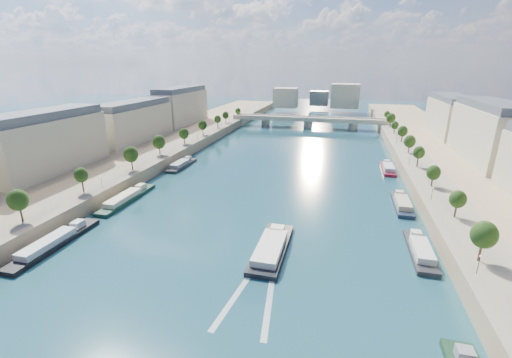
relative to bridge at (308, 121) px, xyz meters
The scene contains 16 objects.
ground 130.91m from the bridge, 90.00° to the right, with size 700.00×700.00×0.00m, color #0D2B39.
quay_left 149.34m from the bridge, 118.83° to the right, with size 44.00×520.00×5.00m, color #9E8460.
quay_right 149.34m from the bridge, 61.17° to the right, with size 44.00×520.00×5.00m, color #9E8460.
pave_left 142.69m from the bridge, 113.54° to the right, with size 14.00×520.00×0.10m, color gray.
pave_right 142.69m from the bridge, 66.46° to the right, with size 14.00×520.00×0.10m, color gray.
trees_left 140.16m from the bridge, 113.12° to the right, with size 4.80×268.80×8.26m.
trees_right 132.85m from the bridge, 65.52° to the right, with size 4.80×268.80×8.26m.
lamps_left 150.30m from the bridge, 110.45° to the right, with size 0.36×200.36×4.28m.
lamps_right 136.35m from the bridge, 67.35° to the right, with size 0.36×200.36×4.28m.
buildings_left 146.53m from the bridge, 125.58° to the right, with size 16.00×226.00×23.20m.
skyline 89.28m from the bridge, 87.94° to the left, with size 79.00×42.00×22.00m.
bridge is the anchor object (origin of this frame).
tour_barge 179.11m from the bridge, 86.97° to the right, with size 7.34×25.49×3.62m.
wake 195.76m from the bridge, 87.22° to the right, with size 10.76×25.96×0.04m.
moored_barges_left 192.50m from the bridge, 103.68° to the right, with size 5.00×159.35×3.60m.
moored_barges_right 180.54m from the bridge, 75.40° to the right, with size 5.00×170.02×3.60m.
Camera 1 is at (24.22, -22.33, 44.72)m, focal length 24.00 mm.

